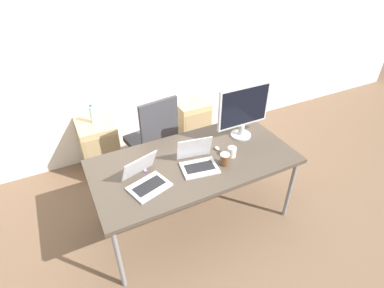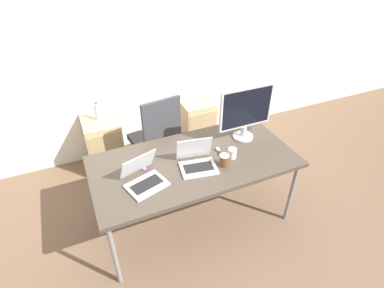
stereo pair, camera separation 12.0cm
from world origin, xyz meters
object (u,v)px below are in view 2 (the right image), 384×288
cabinet_left (104,144)px  water_bottle (98,112)px  laptop_left (197,161)px  laptop_right (144,178)px  office_chair (157,146)px  monitor (246,112)px  cabinet_right (195,123)px  mouse (218,149)px  coffee_cup_white (232,153)px  coffee_cup_brown (224,160)px

cabinet_left → water_bottle: (0.00, 0.00, 0.45)m
laptop_left → laptop_right: (-0.50, -0.02, -0.00)m
office_chair → water_bottle: office_chair is taller
cabinet_left → monitor: size_ratio=1.21×
cabinet_left → cabinet_right: size_ratio=1.00×
laptop_left → laptop_right: bearing=-177.6°
laptop_right → mouse: laptop_right is taller
laptop_right → office_chair: bearing=67.3°
cabinet_left → cabinet_right: bearing=0.0°
laptop_left → monitor: 0.71m
coffee_cup_white → office_chair: bearing=116.7°
water_bottle → mouse: size_ratio=4.04×
office_chair → cabinet_right: size_ratio=1.63×
cabinet_right → coffee_cup_white: (-0.24, -1.36, 0.48)m
monitor → laptop_right: bearing=-167.4°
monitor → mouse: (-0.34, -0.10, -0.28)m
cabinet_right → laptop_right: size_ratio=1.69×
cabinet_right → water_bottle: size_ratio=2.96×
cabinet_left → laptop_right: size_ratio=1.69×
coffee_cup_white → cabinet_right: bearing=80.0°
water_bottle → monitor: monitor is taller
office_chair → water_bottle: 0.79m
office_chair → coffee_cup_white: bearing=-63.3°
coffee_cup_brown → cabinet_left: bearing=121.6°
office_chair → mouse: 0.93m
cabinet_left → laptop_left: 1.57m
water_bottle → coffee_cup_white: bearing=-53.4°
laptop_right → water_bottle: bearing=96.8°
cabinet_right → mouse: bearing=-104.4°
office_chair → water_bottle: (-0.55, 0.44, 0.36)m
mouse → water_bottle: bearing=127.8°
water_bottle → laptop_right: size_ratio=0.57×
cabinet_right → laptop_left: size_ratio=1.93×
cabinet_right → coffee_cup_brown: coffee_cup_brown is taller
monitor → office_chair: bearing=137.6°
cabinet_right → laptop_left: 1.54m
cabinet_right → monitor: monitor is taller
water_bottle → mouse: 1.53m
cabinet_right → laptop_left: bearing=-113.8°
cabinet_right → monitor: bearing=-88.3°
office_chair → monitor: monitor is taller
mouse → coffee_cup_white: size_ratio=0.59×
laptop_left → mouse: 0.31m
office_chair → mouse: office_chair is taller
laptop_right → coffee_cup_brown: laptop_right is taller
mouse → laptop_right: bearing=-169.0°
cabinet_left → office_chair: bearing=-38.8°
water_bottle → coffee_cup_white: water_bottle is taller
office_chair → monitor: size_ratio=1.97×
water_bottle → coffee_cup_brown: water_bottle is taller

